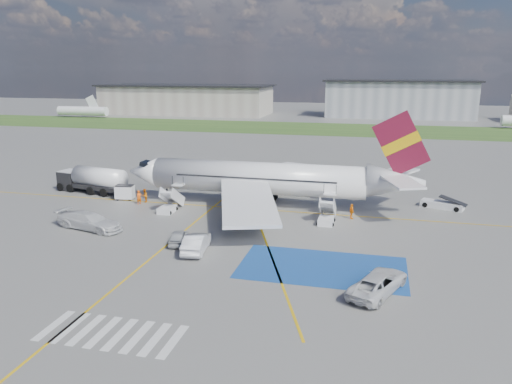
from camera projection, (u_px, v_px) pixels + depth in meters
ground at (224, 242)px, 48.29m from camera, size 400.00×400.00×0.00m
grass_strip at (327, 129)px, 137.78m from camera, size 400.00×30.00×0.01m
taxiway_line_main at (254, 209)px, 59.59m from camera, size 120.00×0.20×0.01m
taxiway_line_cross at (127, 278)px, 40.03m from camera, size 0.20×60.00×0.01m
taxiway_line_diag at (254, 209)px, 59.59m from camera, size 20.71×56.45×0.01m
staging_box at (322, 267)px, 42.20m from camera, size 14.00×8.00×0.01m
crosswalk at (112, 333)px, 31.75m from camera, size 9.00×4.00×0.01m
terminal_west at (187, 100)px, 182.31m from camera, size 60.00×22.00×10.00m
terminal_centre at (399, 99)px, 169.36m from camera, size 48.00×18.00×12.00m
airliner at (270, 179)px, 60.30m from camera, size 36.81×32.95×11.92m
airstairs_fwd at (169, 206)px, 58.54m from camera, size 1.90×5.20×3.60m
airstairs_aft at (326, 217)px, 54.25m from camera, size 1.90×5.20×3.60m
fuel_tanker at (93, 182)px, 67.26m from camera, size 10.67×4.79×3.53m
gpu_cart at (125, 193)px, 63.81m from camera, size 2.48×1.80×1.90m
belt_loader at (443, 205)px, 59.93m from camera, size 5.41×3.30×1.57m
car_silver_a at (179, 237)px, 47.80m from camera, size 2.38×4.22×1.35m
car_silver_b at (196, 243)px, 45.70m from camera, size 2.48×5.37×1.70m
van_white_a at (379, 280)px, 37.35m from camera, size 4.33×5.89×2.01m
van_white_b at (89, 218)px, 52.06m from camera, size 6.39×3.80×2.34m
crew_fwd at (139, 197)px, 61.60m from camera, size 0.73×0.76×1.76m
crew_nose at (145, 196)px, 62.47m from camera, size 0.85×0.98×1.72m
crew_aft at (352, 212)px, 55.55m from camera, size 0.83×1.09×1.73m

